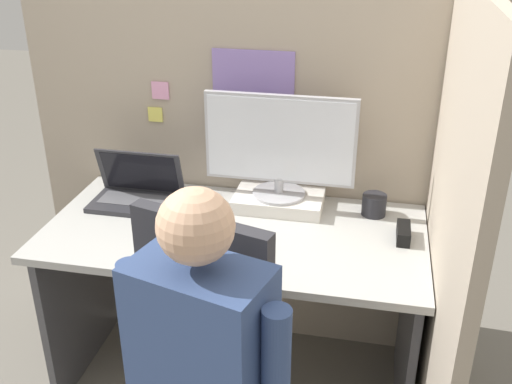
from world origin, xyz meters
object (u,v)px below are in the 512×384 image
laptop (137,194)px  stapler (403,233)px  monitor (280,145)px  carrot_toy (258,254)px  paper_box (279,201)px  coffee_mug (374,205)px

laptop → stapler: size_ratio=2.72×
monitor → laptop: size_ratio=1.65×
monitor → laptop: monitor is taller
laptop → carrot_toy: (0.56, -0.32, -0.03)m
paper_box → monitor: bearing=90.0°
monitor → laptop: (-0.57, -0.09, -0.22)m
paper_box → stapler: (0.49, -0.17, -0.00)m
coffee_mug → laptop: bearing=-174.0°
stapler → laptop: bearing=175.9°
laptop → carrot_toy: laptop is taller
stapler → carrot_toy: stapler is taller
carrot_toy → monitor: bearing=89.8°
paper_box → monitor: monitor is taller
carrot_toy → coffee_mug: coffee_mug is taller
paper_box → stapler: bearing=-18.7°
stapler → coffee_mug: coffee_mug is taller
coffee_mug → monitor: bearing=-179.0°
carrot_toy → stapler: bearing=26.2°
monitor → coffee_mug: bearing=1.0°
paper_box → laptop: size_ratio=0.99×
monitor → carrot_toy: 0.48m
paper_box → carrot_toy: bearing=-90.2°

